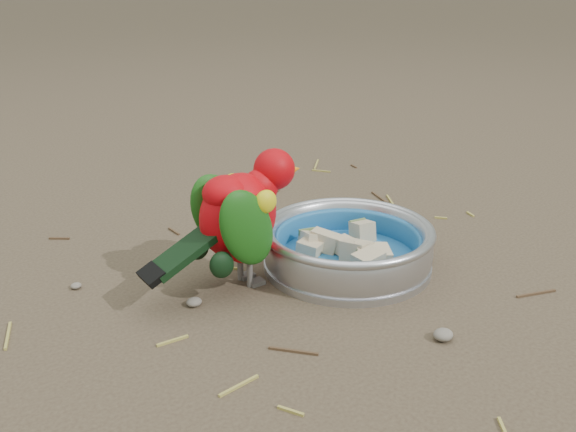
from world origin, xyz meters
TOP-DOWN VIEW (x-y plane):
  - ground at (0.00, 0.00)m, footprint 60.00×60.00m
  - food_bowl at (0.12, 0.02)m, footprint 0.23×0.23m
  - bowl_wall at (0.12, 0.02)m, footprint 0.23×0.23m
  - fruit_wedges at (0.12, 0.02)m, footprint 0.14×0.14m
  - lory_parrot at (-0.03, 0.06)m, footprint 0.21×0.10m
  - ground_debris at (0.02, 0.08)m, footprint 0.90×0.80m

SIDE VIEW (x-z plane):
  - ground at x=0.00m, z-range 0.00..0.00m
  - ground_debris at x=0.02m, z-range 0.00..0.01m
  - food_bowl at x=0.12m, z-range 0.00..0.02m
  - fruit_wedges at x=0.12m, z-range 0.02..0.05m
  - bowl_wall at x=0.12m, z-range 0.02..0.06m
  - lory_parrot at x=-0.03m, z-range 0.00..0.17m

